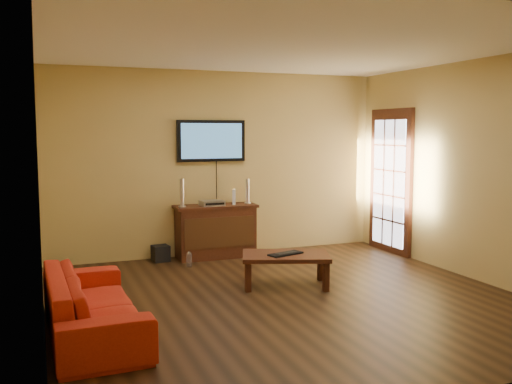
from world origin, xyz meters
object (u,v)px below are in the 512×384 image
bottle (189,259)px  television (211,141)px  sofa (92,293)px  coffee_table (286,258)px  speaker_right (248,192)px  game_console (234,197)px  av_receiver (212,203)px  speaker_left (182,194)px  media_console (216,231)px  keyboard (286,254)px  subwoofer (161,253)px

bottle → television: bearing=50.6°
sofa → bottle: sofa is taller
coffee_table → bottle: size_ratio=5.42×
coffee_table → speaker_right: (0.18, 1.79, 0.60)m
bottle → coffee_table: bearing=-58.3°
sofa → game_console: size_ratio=8.92×
sofa → av_receiver: 3.24m
speaker_left → speaker_right: (1.00, 0.04, -0.02)m
media_console → television: 1.31m
coffee_table → television: bearing=99.2°
television → media_console: bearing=-90.0°
television → coffee_table: bearing=-80.8°
speaker_left → bottle: size_ratio=1.87×
bottle → keyboard: keyboard is taller
speaker_right → subwoofer: (-1.30, 0.03, -0.82)m
television → game_console: size_ratio=4.68×
sofa → game_console: (2.25, 2.64, 0.50)m
television → sofa: bearing=-124.9°
sofa → keyboard: 2.40m
media_console → speaker_left: (-0.50, -0.03, 0.56)m
media_console → subwoofer: media_console is taller
bottle → sofa: bearing=-123.5°
speaker_left → bottle: speaker_left is taller
subwoofer → bottle: 0.55m
coffee_table → av_receiver: av_receiver is taller
subwoofer → keyboard: keyboard is taller
keyboard → game_console: bearing=90.4°
speaker_left → bottle: bearing=-91.7°
television → speaker_left: television is taller
speaker_left → sofa: bearing=-119.5°
subwoofer → av_receiver: bearing=-12.4°
television → speaker_right: (0.50, -0.18, -0.75)m
sofa → game_console: game_console is taller
subwoofer → bottle: subwoofer is taller
speaker_left → bottle: 0.94m
speaker_right → subwoofer: speaker_right is taller
speaker_left → game_console: 0.79m
av_receiver → speaker_right: bearing=1.3°
media_console → game_console: size_ratio=5.47×
speaker_right → bottle: bearing=-156.2°
keyboard → media_console: bearing=99.4°
media_console → speaker_left: size_ratio=2.97×
av_receiver → subwoofer: 1.02m
television → speaker_right: 0.92m
keyboard → speaker_left: bearing=114.2°
television → keyboard: size_ratio=2.23×
coffee_table → speaker_left: bearing=115.1°
speaker_left → game_console: bearing=3.3°
media_console → speaker_right: (0.50, 0.01, 0.55)m
game_console → subwoofer: game_console is taller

